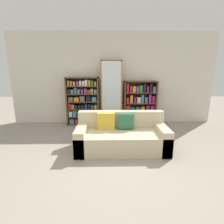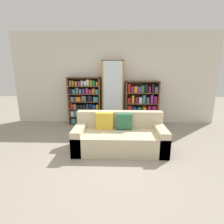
# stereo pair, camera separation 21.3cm
# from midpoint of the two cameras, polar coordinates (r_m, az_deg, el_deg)

# --- Properties ---
(ground_plane) EXTENTS (16.00, 16.00, 0.00)m
(ground_plane) POSITION_cam_midpoint_polar(r_m,az_deg,el_deg) (3.13, 2.01, -17.72)
(ground_plane) COLOR gray
(wall_back) EXTENTS (6.11, 0.06, 2.70)m
(wall_back) POSITION_cam_midpoint_polar(r_m,az_deg,el_deg) (5.36, 2.02, 10.72)
(wall_back) COLOR silver
(wall_back) RESTS_ON ground
(couch) EXTENTS (1.84, 0.85, 0.75)m
(couch) POSITION_cam_midpoint_polar(r_m,az_deg,el_deg) (3.68, 4.12, -8.03)
(couch) COLOR beige
(couch) RESTS_ON ground
(bookshelf_left) EXTENTS (0.96, 0.32, 1.41)m
(bookshelf_left) POSITION_cam_midpoint_polar(r_m,az_deg,el_deg) (5.31, -7.78, 3.24)
(bookshelf_left) COLOR brown
(bookshelf_left) RESTS_ON ground
(display_cabinet) EXTENTS (0.60, 0.36, 1.89)m
(display_cabinet) POSITION_cam_midpoint_polar(r_m,az_deg,el_deg) (5.18, 1.48, 5.98)
(display_cabinet) COLOR #AD7F4C
(display_cabinet) RESTS_ON ground
(bookshelf_right) EXTENTS (0.97, 0.32, 1.30)m
(bookshelf_right) POSITION_cam_midpoint_polar(r_m,az_deg,el_deg) (5.31, 10.83, 2.57)
(bookshelf_right) COLOR brown
(bookshelf_right) RESTS_ON ground
(wine_bottle) EXTENTS (0.08, 0.08, 0.41)m
(wine_bottle) POSITION_cam_midpoint_polar(r_m,az_deg,el_deg) (4.66, 7.53, -4.71)
(wine_bottle) COLOR #192333
(wine_bottle) RESTS_ON ground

